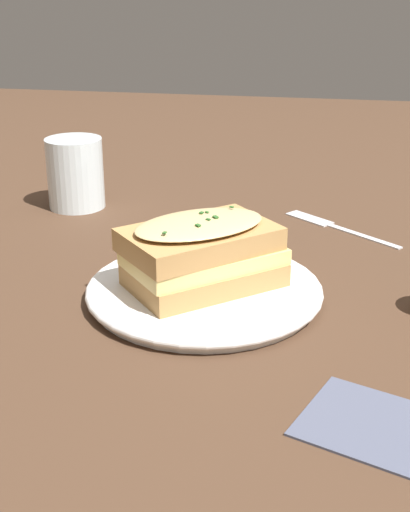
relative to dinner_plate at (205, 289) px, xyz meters
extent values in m
plane|color=#473021|center=(0.02, 0.00, -0.01)|extent=(2.40, 2.40, 0.00)
cylinder|color=white|center=(0.00, 0.00, 0.00)|extent=(0.23, 0.23, 0.02)
torus|color=white|center=(0.00, 0.00, 0.00)|extent=(0.24, 0.24, 0.01)
cube|color=#B2844C|center=(0.00, 0.00, 0.02)|extent=(0.17, 0.17, 0.02)
cube|color=#EAD17A|center=(0.00, 0.00, 0.04)|extent=(0.17, 0.16, 0.02)
cube|color=#B2844C|center=(0.00, 0.00, 0.06)|extent=(0.17, 0.17, 0.02)
ellipsoid|color=#DBBC7F|center=(0.00, 0.00, 0.07)|extent=(0.16, 0.15, 0.01)
cube|color=#2D6028|center=(0.00, 0.00, 0.08)|extent=(0.01, 0.00, 0.00)
cube|color=#2D6028|center=(-0.03, -0.05, 0.08)|extent=(0.00, 0.00, 0.00)
cube|color=#2D6028|center=(0.02, 0.04, 0.08)|extent=(0.01, 0.00, 0.00)
cube|color=#2D6028|center=(0.01, 0.00, 0.08)|extent=(0.01, 0.01, 0.00)
cube|color=#2D6028|center=(-0.01, 0.01, 0.08)|extent=(0.00, 0.01, 0.00)
cube|color=#2D6028|center=(0.00, -0.02, 0.08)|extent=(0.01, 0.01, 0.00)
cube|color=#2D6028|center=(0.00, 0.02, 0.08)|extent=(0.00, 0.00, 0.00)
cylinder|color=silver|center=(-0.23, 0.26, 0.04)|extent=(0.08, 0.08, 0.10)
cube|color=silver|center=(0.16, 0.21, -0.01)|extent=(0.09, 0.08, 0.00)
cube|color=silver|center=(0.09, 0.26, -0.01)|extent=(0.07, 0.06, 0.00)
cube|color=#333335|center=(0.08, 0.26, -0.01)|extent=(0.03, 0.03, 0.00)
cube|color=#333335|center=(0.09, 0.27, -0.01)|extent=(0.03, 0.03, 0.00)
cube|color=#333335|center=(0.09, 0.27, -0.01)|extent=(0.03, 0.03, 0.00)
cube|color=#4C5166|center=(0.17, -0.20, -0.01)|extent=(0.14, 0.12, 0.00)
camera|label=1|loc=(0.12, -0.65, 0.31)|focal=50.00mm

